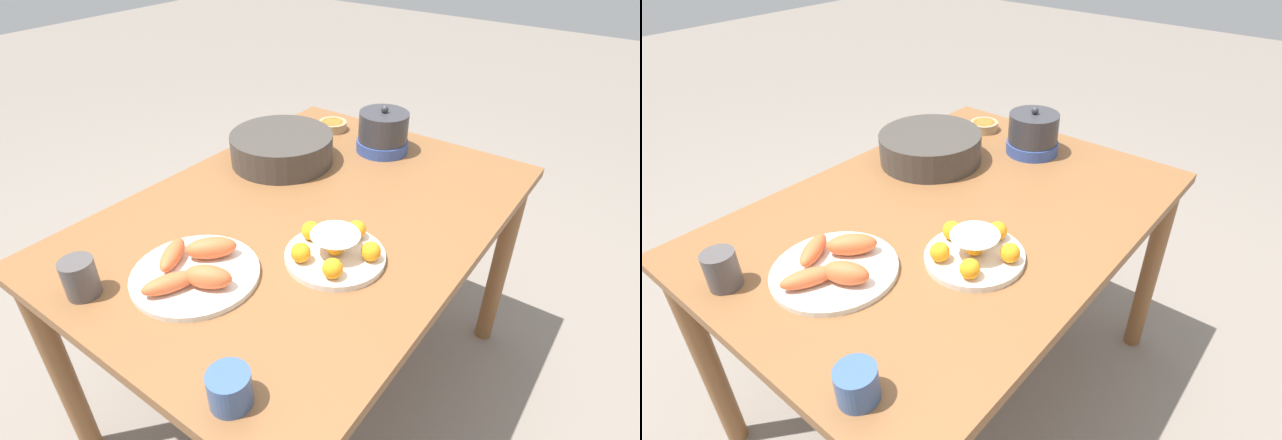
% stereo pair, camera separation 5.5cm
% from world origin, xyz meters
% --- Properties ---
extents(ground_plane, '(12.00, 12.00, 0.00)m').
position_xyz_m(ground_plane, '(0.00, 0.00, 0.00)').
color(ground_plane, slate).
extents(dining_table, '(1.27, 0.91, 0.72)m').
position_xyz_m(dining_table, '(0.00, 0.00, 0.63)').
color(dining_table, brown).
rests_on(dining_table, ground_plane).
extents(cake_plate, '(0.24, 0.24, 0.08)m').
position_xyz_m(cake_plate, '(-0.13, -0.18, 0.75)').
color(cake_plate, silver).
rests_on(cake_plate, dining_table).
extents(serving_bowl, '(0.32, 0.32, 0.09)m').
position_xyz_m(serving_bowl, '(0.19, 0.24, 0.77)').
color(serving_bowl, '#3D3833').
rests_on(serving_bowl, dining_table).
extents(sauce_bowl, '(0.10, 0.10, 0.03)m').
position_xyz_m(sauce_bowl, '(0.49, 0.25, 0.74)').
color(sauce_bowl, tan).
rests_on(sauce_bowl, dining_table).
extents(seafood_platter, '(0.29, 0.29, 0.07)m').
position_xyz_m(seafood_platter, '(-0.37, 0.03, 0.75)').
color(seafood_platter, silver).
rests_on(seafood_platter, dining_table).
extents(cup_near, '(0.08, 0.08, 0.07)m').
position_xyz_m(cup_near, '(-0.56, -0.26, 0.76)').
color(cup_near, '#38568E').
rests_on(cup_near, dining_table).
extents(cup_far, '(0.07, 0.07, 0.09)m').
position_xyz_m(cup_far, '(-0.55, 0.19, 0.77)').
color(cup_far, '#4C4747').
rests_on(cup_far, dining_table).
extents(warming_pot, '(0.17, 0.17, 0.16)m').
position_xyz_m(warming_pot, '(0.44, 0.02, 0.79)').
color(warming_pot, '#334C99').
rests_on(warming_pot, dining_table).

